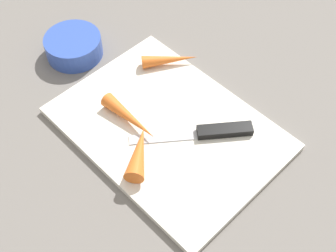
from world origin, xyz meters
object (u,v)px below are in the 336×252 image
(carrot_longest, at_px, (130,118))
(carrot_shortest, at_px, (139,152))
(small_bowl, at_px, (75,46))
(cutting_board, at_px, (168,128))
(knife, at_px, (217,131))
(carrot_medium, at_px, (170,60))

(carrot_longest, bearing_deg, carrot_shortest, -31.53)
(carrot_longest, height_order, small_bowl, small_bowl)
(cutting_board, xyz_separation_m, knife, (-0.07, -0.05, 0.01))
(carrot_medium, height_order, small_bowl, small_bowl)
(cutting_board, height_order, carrot_longest, carrot_longest)
(small_bowl, bearing_deg, knife, -172.26)
(knife, xyz_separation_m, carrot_longest, (0.11, 0.09, 0.01))
(cutting_board, distance_m, carrot_medium, 0.14)
(carrot_longest, distance_m, carrot_shortest, 0.07)
(small_bowl, bearing_deg, carrot_medium, -147.23)
(knife, xyz_separation_m, carrot_shortest, (0.05, 0.12, 0.01))
(knife, relative_size, carrot_longest, 1.49)
(cutting_board, xyz_separation_m, carrot_shortest, (-0.01, 0.08, 0.02))
(carrot_shortest, bearing_deg, carrot_medium, -5.93)
(knife, bearing_deg, carrot_medium, -70.34)
(cutting_board, bearing_deg, carrot_medium, -45.76)
(knife, relative_size, small_bowl, 1.60)
(knife, xyz_separation_m, small_bowl, (0.32, 0.04, 0.00))
(cutting_board, distance_m, carrot_longest, 0.07)
(carrot_shortest, bearing_deg, carrot_longest, 21.94)
(cutting_board, height_order, carrot_medium, carrot_medium)
(carrot_longest, height_order, carrot_medium, carrot_longest)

